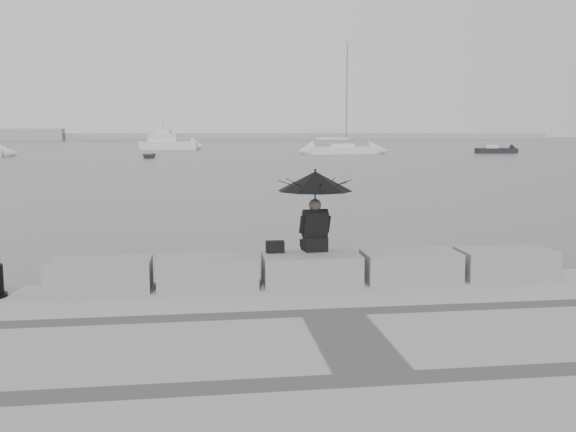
{
  "coord_description": "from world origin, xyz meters",
  "views": [
    {
      "loc": [
        -1.76,
        -10.69,
        3.08
      ],
      "look_at": [
        0.07,
        3.0,
        1.16
      ],
      "focal_mm": 40.0,
      "sensor_mm": 36.0,
      "label": 1
    }
  ],
  "objects": [
    {
      "name": "ground",
      "position": [
        0.0,
        0.0,
        0.0
      ],
      "size": [
        360.0,
        360.0,
        0.0
      ],
      "primitive_type": "plane",
      "color": "#4F5255",
      "rests_on": "ground"
    },
    {
      "name": "bag",
      "position": [
        -0.58,
        -0.21,
        1.1
      ],
      "size": [
        0.3,
        0.17,
        0.19
      ],
      "primitive_type": "cube",
      "color": "black",
      "rests_on": "stone_block_centre"
    },
    {
      "name": "stone_block_left",
      "position": [
        -1.7,
        -0.45,
        0.75
      ],
      "size": [
        1.6,
        0.8,
        0.5
      ],
      "primitive_type": "cube",
      "color": "slate",
      "rests_on": "promenade"
    },
    {
      "name": "dinghy",
      "position": [
        -7.12,
        56.17,
        0.27
      ],
      "size": [
        3.2,
        1.45,
        0.53
      ],
      "primitive_type": "imported",
      "rotation": [
        0.0,
        0.0,
        -0.04
      ],
      "color": "gray",
      "rests_on": "ground"
    },
    {
      "name": "stone_block_right",
      "position": [
        1.7,
        -0.45,
        0.75
      ],
      "size": [
        1.6,
        0.8,
        0.5
      ],
      "primitive_type": "cube",
      "color": "slate",
      "rests_on": "promenade"
    },
    {
      "name": "small_motorboat",
      "position": [
        33.46,
        62.93,
        0.32
      ],
      "size": [
        4.86,
        1.9,
        1.1
      ],
      "rotation": [
        0.0,
        0.0,
        -0.06
      ],
      "color": "black",
      "rests_on": "ground"
    },
    {
      "name": "motor_cruiser",
      "position": [
        -6.27,
        81.04,
        0.89
      ],
      "size": [
        8.29,
        3.95,
        4.5
      ],
      "rotation": [
        0.0,
        0.0,
        -0.15
      ],
      "color": "silver",
      "rests_on": "ground"
    },
    {
      "name": "seated_person",
      "position": [
        0.11,
        -0.14,
        2.03
      ],
      "size": [
        1.27,
        1.27,
        1.39
      ],
      "rotation": [
        0.0,
        0.0,
        0.12
      ],
      "color": "black",
      "rests_on": "stone_block_centre"
    },
    {
      "name": "sailboat_right",
      "position": [
        14.48,
        62.94,
        0.52
      ],
      "size": [
        7.76,
        2.8,
        12.9
      ],
      "rotation": [
        0.0,
        0.0,
        -0.05
      ],
      "color": "silver",
      "rests_on": "ground"
    },
    {
      "name": "stone_block_centre",
      "position": [
        0.0,
        -0.45,
        0.75
      ],
      "size": [
        1.6,
        0.8,
        0.5
      ],
      "primitive_type": "cube",
      "color": "slate",
      "rests_on": "promenade"
    },
    {
      "name": "stone_block_far_right",
      "position": [
        3.4,
        -0.45,
        0.75
      ],
      "size": [
        1.6,
        0.8,
        0.5
      ],
      "primitive_type": "cube",
      "color": "slate",
      "rests_on": "promenade"
    },
    {
      "name": "distant_landmass",
      "position": [
        -8.14,
        154.51,
        0.9
      ],
      "size": [
        180.0,
        8.0,
        2.8
      ],
      "color": "gray",
      "rests_on": "ground"
    },
    {
      "name": "stone_block_far_left",
      "position": [
        -3.4,
        -0.45,
        0.75
      ],
      "size": [
        1.6,
        0.8,
        0.5
      ],
      "primitive_type": "cube",
      "color": "slate",
      "rests_on": "promenade"
    }
  ]
}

